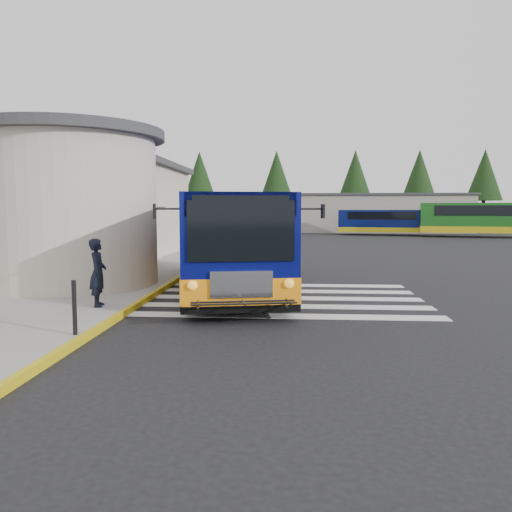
# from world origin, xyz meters

# --- Properties ---
(ground) EXTENTS (140.00, 140.00, 0.00)m
(ground) POSITION_xyz_m (0.00, 0.00, 0.00)
(ground) COLOR black
(ground) RESTS_ON ground
(sidewalk) EXTENTS (10.00, 34.00, 0.15)m
(sidewalk) POSITION_xyz_m (-9.00, 4.00, 0.07)
(sidewalk) COLOR gray
(sidewalk) RESTS_ON ground
(curb_strip) EXTENTS (0.12, 34.00, 0.16)m
(curb_strip) POSITION_xyz_m (-4.05, 4.00, 0.08)
(curb_strip) COLOR gold
(curb_strip) RESTS_ON ground
(station_building) EXTENTS (12.70, 18.70, 4.80)m
(station_building) POSITION_xyz_m (-10.84, 6.91, 2.57)
(station_building) COLOR beige
(station_building) RESTS_ON ground
(crosswalk) EXTENTS (8.00, 5.35, 0.01)m
(crosswalk) POSITION_xyz_m (-0.50, -0.80, 0.01)
(crosswalk) COLOR silver
(crosswalk) RESTS_ON ground
(depot_building) EXTENTS (26.40, 8.40, 4.20)m
(depot_building) POSITION_xyz_m (6.00, 42.00, 2.11)
(depot_building) COLOR gray
(depot_building) RESTS_ON ground
(tree_line) EXTENTS (58.40, 4.40, 10.00)m
(tree_line) POSITION_xyz_m (6.29, 50.00, 6.77)
(tree_line) COLOR black
(tree_line) RESTS_ON ground
(transit_bus) EXTENTS (4.96, 10.51, 2.88)m
(transit_bus) POSITION_xyz_m (-2.13, 0.49, 1.38)
(transit_bus) COLOR #070C5B
(transit_bus) RESTS_ON ground
(pedestrian_a) EXTENTS (0.54, 0.68, 1.65)m
(pedestrian_a) POSITION_xyz_m (-4.82, -3.04, 0.98)
(pedestrian_a) COLOR black
(pedestrian_a) RESTS_ON sidewalk
(bollard) EXTENTS (0.08, 0.08, 1.04)m
(bollard) POSITION_xyz_m (-4.20, -5.78, 0.67)
(bollard) COLOR black
(bollard) RESTS_ON sidewalk
(far_bus_a) EXTENTS (8.47, 4.04, 2.11)m
(far_bus_a) POSITION_xyz_m (8.67, 34.34, 1.37)
(far_bus_a) COLOR #06104F
(far_bus_a) RESTS_ON ground
(far_bus_b) EXTENTS (10.67, 5.00, 2.65)m
(far_bus_b) POSITION_xyz_m (16.85, 31.47, 1.73)
(far_bus_b) COLOR #175617
(far_bus_b) RESTS_ON ground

